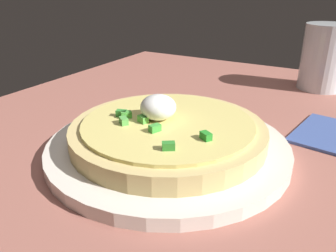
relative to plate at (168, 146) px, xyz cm
name	(u,v)px	position (x,y,z in cm)	size (l,w,h in cm)	color
dining_table	(214,170)	(-0.92, 5.89, -2.07)	(99.86, 85.33, 2.65)	#975A4E
plate	(168,146)	(0.00, 0.00, 0.00)	(29.30, 29.30, 1.48)	silver
pizza	(168,131)	(0.01, -0.06, 2.11)	(23.52, 23.52, 5.62)	tan
cup_near	(324,59)	(-37.31, 12.52, 5.03)	(8.27, 8.27, 12.17)	silver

